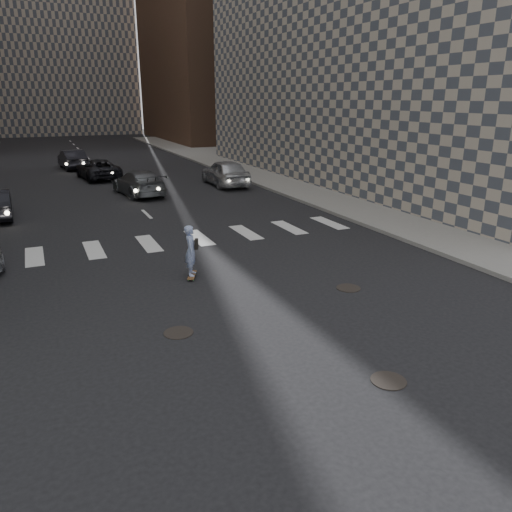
{
  "coord_description": "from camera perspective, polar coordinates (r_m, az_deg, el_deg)",
  "views": [
    {
      "loc": [
        -4.64,
        -9.26,
        5.31
      ],
      "look_at": [
        0.44,
        2.2,
        1.3
      ],
      "focal_mm": 35.0,
      "sensor_mm": 36.0,
      "label": 1
    }
  ],
  "objects": [
    {
      "name": "ground",
      "position": [
        11.64,
        2.43,
        -9.42
      ],
      "size": [
        160.0,
        160.0,
        0.0
      ],
      "primitive_type": "plane",
      "color": "black",
      "rests_on": "ground"
    },
    {
      "name": "traffic_car_b",
      "position": [
        29.17,
        -13.27,
        8.14
      ],
      "size": [
        2.56,
        4.96,
        1.38
      ],
      "primitive_type": "imported",
      "rotation": [
        0.0,
        0.0,
        3.28
      ],
      "color": "slate",
      "rests_on": "ground"
    },
    {
      "name": "skateboarder",
      "position": [
        15.24,
        -7.42,
        0.62
      ],
      "size": [
        0.57,
        0.84,
        1.65
      ],
      "rotation": [
        0.0,
        0.0,
        -0.41
      ],
      "color": "brown",
      "rests_on": "ground"
    },
    {
      "name": "traffic_car_d",
      "position": [
        31.54,
        -3.54,
        9.5
      ],
      "size": [
        1.97,
        4.81,
        1.63
      ],
      "primitive_type": "imported",
      "rotation": [
        0.0,
        0.0,
        3.13
      ],
      "color": "silver",
      "rests_on": "ground"
    },
    {
      "name": "building_right",
      "position": [
        36.57,
        17.48,
        25.91
      ],
      "size": [
        15.0,
        33.0,
        22.0
      ],
      "color": "#ADA08E",
      "rests_on": "ground"
    },
    {
      "name": "manhole_c",
      "position": [
        14.77,
        10.52,
        -3.62
      ],
      "size": [
        0.7,
        0.7,
        0.02
      ],
      "primitive_type": "cylinder",
      "color": "black",
      "rests_on": "ground"
    },
    {
      "name": "traffic_car_c",
      "position": [
        35.79,
        -17.62,
        9.44
      ],
      "size": [
        2.77,
        4.97,
        1.31
      ],
      "primitive_type": "imported",
      "rotation": [
        0.0,
        0.0,
        3.27
      ],
      "color": "black",
      "rests_on": "ground"
    },
    {
      "name": "manhole_a",
      "position": [
        10.39,
        14.91,
        -13.59
      ],
      "size": [
        0.7,
        0.7,
        0.02
      ],
      "primitive_type": "cylinder",
      "color": "black",
      "rests_on": "ground"
    },
    {
      "name": "manhole_b",
      "position": [
        12.02,
        -8.85,
        -8.65
      ],
      "size": [
        0.7,
        0.7,
        0.02
      ],
      "primitive_type": "cylinder",
      "color": "black",
      "rests_on": "ground"
    },
    {
      "name": "traffic_car_e",
      "position": [
        41.61,
        -20.25,
        10.33
      ],
      "size": [
        2.0,
        4.53,
        1.45
      ],
      "primitive_type": "imported",
      "rotation": [
        0.0,
        0.0,
        3.25
      ],
      "color": "black",
      "rests_on": "ground"
    },
    {
      "name": "sidewalk_right",
      "position": [
        35.36,
        9.27,
        8.98
      ],
      "size": [
        13.0,
        80.0,
        0.15
      ],
      "primitive_type": "cube",
      "color": "gray",
      "rests_on": "ground"
    }
  ]
}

